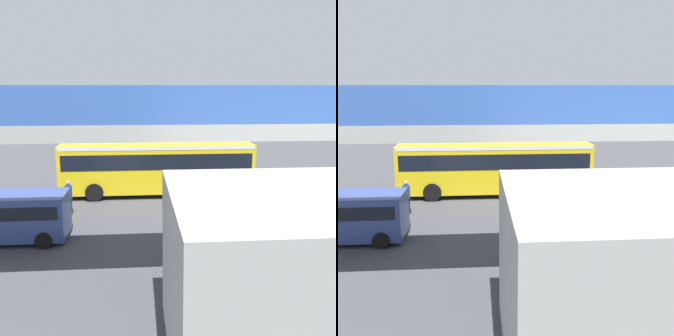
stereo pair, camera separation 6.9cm
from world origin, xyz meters
TOP-DOWN VIEW (x-y plane):
  - ground at (0.00, 0.00)m, footprint 80.00×80.00m
  - city_bus at (0.31, 0.39)m, footprint 11.54×2.85m
  - parked_van at (6.89, 7.18)m, footprint 4.80×2.17m
  - bicycle_orange at (-9.15, 2.84)m, footprint 1.77×0.44m
  - pedestrian at (5.02, 3.92)m, footprint 0.38×0.38m
  - traffic_sign at (-1.25, -3.26)m, footprint 0.08×0.60m
  - lane_dash_leftmost at (-4.00, -3.30)m, footprint 2.00×0.20m
  - lane_dash_left at (0.00, -3.30)m, footprint 2.00×0.20m
  - lane_dash_centre at (4.00, -3.30)m, footprint 2.00×0.20m
  - pedestrian_overpass at (0.00, 10.92)m, footprint 24.31×2.60m

SIDE VIEW (x-z plane):
  - ground at x=0.00m, z-range 0.00..0.00m
  - lane_dash_leftmost at x=-4.00m, z-range 0.00..0.01m
  - lane_dash_left at x=0.00m, z-range 0.00..0.01m
  - lane_dash_centre at x=4.00m, z-range 0.00..0.01m
  - bicycle_orange at x=-9.15m, z-range -0.11..0.85m
  - pedestrian at x=5.02m, z-range -0.01..1.78m
  - parked_van at x=6.89m, z-range 0.16..2.21m
  - city_bus at x=0.31m, z-range 0.31..3.46m
  - traffic_sign at x=-1.25m, z-range 0.49..3.29m
  - pedestrian_overpass at x=0.00m, z-range 1.48..7.97m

